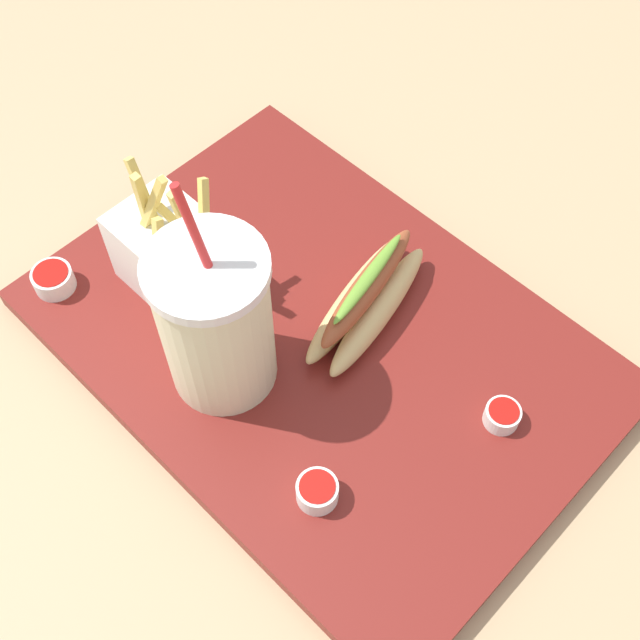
{
  "coord_description": "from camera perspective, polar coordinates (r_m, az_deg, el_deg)",
  "views": [
    {
      "loc": [
        -0.27,
        0.28,
        0.65
      ],
      "look_at": [
        0.0,
        0.0,
        0.05
      ],
      "focal_mm": 46.34,
      "sensor_mm": 36.0,
      "label": 1
    }
  ],
  "objects": [
    {
      "name": "ketchup_cup_3",
      "position": [
        0.71,
        12.48,
        -6.42
      ],
      "size": [
        0.03,
        0.03,
        0.02
      ],
      "color": "white",
      "rests_on": "food_tray"
    },
    {
      "name": "food_tray",
      "position": [
        0.75,
        -0.0,
        -1.66
      ],
      "size": [
        0.5,
        0.35,
        0.02
      ],
      "primitive_type": "cube",
      "color": "maroon",
      "rests_on": "ground_plane"
    },
    {
      "name": "ground_plane",
      "position": [
        0.76,
        -0.0,
        -2.43
      ],
      "size": [
        2.4,
        2.4,
        0.02
      ],
      "primitive_type": "cube",
      "color": "tan"
    },
    {
      "name": "hot_dog_1",
      "position": [
        0.74,
        3.22,
        1.47
      ],
      "size": [
        0.08,
        0.17,
        0.06
      ],
      "color": "#DBB775",
      "rests_on": "food_tray"
    },
    {
      "name": "fries_basket",
      "position": [
        0.75,
        -10.4,
        4.76
      ],
      "size": [
        0.09,
        0.08,
        0.14
      ],
      "color": "white",
      "rests_on": "food_tray"
    },
    {
      "name": "ketchup_cup_1",
      "position": [
        0.66,
        -0.19,
        -11.72
      ],
      "size": [
        0.03,
        0.03,
        0.02
      ],
      "color": "white",
      "rests_on": "food_tray"
    },
    {
      "name": "ketchup_cup_2",
      "position": [
        0.8,
        -17.95,
        2.73
      ],
      "size": [
        0.04,
        0.04,
        0.02
      ],
      "color": "white",
      "rests_on": "food_tray"
    },
    {
      "name": "soda_cup",
      "position": [
        0.66,
        -7.2,
        -0.11
      ],
      "size": [
        0.1,
        0.1,
        0.23
      ],
      "color": "beige",
      "rests_on": "food_tray"
    }
  ]
}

